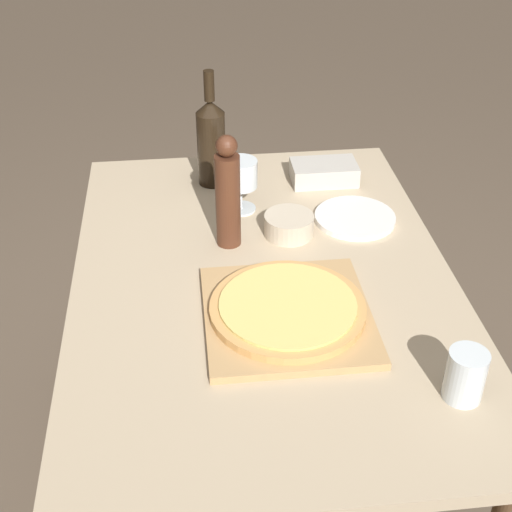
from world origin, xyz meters
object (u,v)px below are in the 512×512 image
object	(u,v)px
wine_glass	(241,176)
small_bowl	(289,225)
wine_bottle	(211,141)
pepper_mill	(228,194)
pizza	(288,308)

from	to	relation	value
wine_glass	small_bowl	bearing A→B (deg)	-51.52
wine_bottle	wine_glass	distance (m)	0.17
pepper_mill	wine_glass	bearing A→B (deg)	74.08
wine_glass	wine_bottle	bearing A→B (deg)	112.42
pepper_mill	wine_glass	distance (m)	0.17
pizza	wine_bottle	world-z (taller)	wine_bottle
wine_bottle	small_bowl	xyz separation A→B (m)	(0.17, -0.29, -0.10)
wine_bottle	pepper_mill	size ratio (longest dim) A/B	1.13
pepper_mill	small_bowl	size ratio (longest dim) A/B	2.31
wine_glass	pizza	bearing A→B (deg)	-83.34
pizza	wine_bottle	xyz separation A→B (m)	(-0.12, 0.62, 0.10)
wine_bottle	small_bowl	distance (m)	0.35
pepper_mill	small_bowl	bearing A→B (deg)	8.34
pepper_mill	wine_bottle	bearing A→B (deg)	93.67
wine_bottle	pizza	bearing A→B (deg)	-79.15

